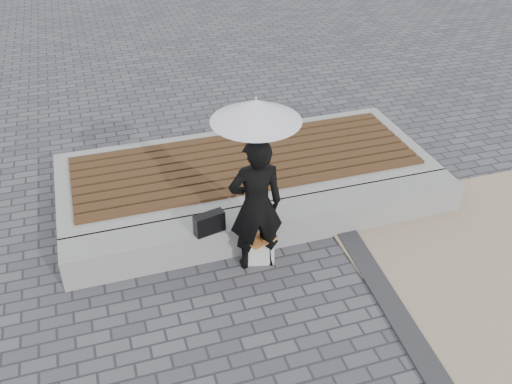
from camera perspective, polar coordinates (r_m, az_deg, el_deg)
ground at (r=5.96m, az=7.05°, el=-13.61°), size 80.00×80.00×0.00m
edging_band at (r=5.96m, az=15.91°, el=-14.85°), size 0.61×5.20×0.04m
seating_ledge at (r=6.92m, az=1.86°, el=-3.23°), size 5.00×0.45×0.40m
timber_platform at (r=7.86m, az=-1.03°, el=1.80°), size 5.00×2.00×0.40m
timber_decking at (r=7.75m, az=-1.05°, el=3.18°), size 4.60×1.60×0.04m
woman at (r=6.15m, az=-0.00°, el=-1.36°), size 0.63×0.44×1.65m
parasol at (r=5.58m, az=-0.00°, el=8.19°), size 0.92×0.92×1.17m
handbag at (r=6.41m, az=-4.71°, el=-3.13°), size 0.37×0.20×0.25m
canvas_tote at (r=6.56m, az=0.27°, el=-5.80°), size 0.37×0.23×0.37m
magazine at (r=6.41m, az=0.41°, el=-4.76°), size 0.38×0.33×0.01m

